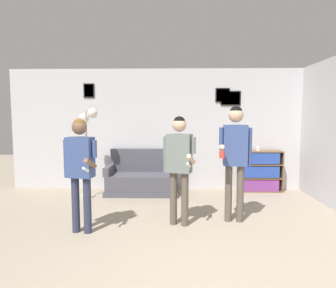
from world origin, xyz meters
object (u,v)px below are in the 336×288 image
(person_player_foreground_left, at_px, (80,164))
(drinking_cup, at_px, (258,148))
(floor_lamp, at_px, (86,126))
(person_watcher_holding_cup, at_px, (235,150))
(bookshelf, at_px, (260,171))
(person_player_foreground_center, at_px, (179,159))
(couch, at_px, (142,179))

(person_player_foreground_left, relative_size, drinking_cup, 16.39)
(floor_lamp, height_order, person_watcher_holding_cup, floor_lamp)
(bookshelf, bearing_deg, floor_lamp, -171.53)
(bookshelf, bearing_deg, person_player_foreground_center, -130.64)
(couch, xyz_separation_m, person_watcher_holding_cup, (1.63, -1.74, 0.83))
(person_player_foreground_left, bearing_deg, person_watcher_holding_cup, 12.69)
(bookshelf, bearing_deg, person_player_foreground_left, -142.63)
(drinking_cup, bearing_deg, floor_lamp, -171.39)
(floor_lamp, bearing_deg, bookshelf, 8.47)
(floor_lamp, bearing_deg, drinking_cup, 8.61)
(person_player_foreground_left, bearing_deg, couch, 74.63)
(bookshelf, distance_m, person_player_foreground_center, 2.83)
(floor_lamp, height_order, person_player_foreground_left, floor_lamp)
(floor_lamp, xyz_separation_m, person_watcher_holding_cup, (2.72, -1.38, -0.32))
(person_player_foreground_left, xyz_separation_m, person_watcher_holding_cup, (2.25, 0.51, 0.14))
(floor_lamp, relative_size, person_watcher_holding_cup, 1.00)
(couch, relative_size, bookshelf, 1.64)
(person_player_foreground_left, relative_size, person_watcher_holding_cup, 0.90)
(couch, relative_size, person_player_foreground_center, 0.92)
(bookshelf, xyz_separation_m, drinking_cup, (-0.06, 0.00, 0.50))
(person_player_foreground_left, bearing_deg, floor_lamp, 104.08)
(drinking_cup, bearing_deg, person_player_foreground_center, -129.71)
(person_player_foreground_left, xyz_separation_m, person_player_foreground_center, (1.38, 0.33, 0.02))
(person_player_foreground_left, bearing_deg, bookshelf, 37.37)
(drinking_cup, bearing_deg, bookshelf, -0.04)
(bookshelf, distance_m, drinking_cup, 0.50)
(couch, distance_m, bookshelf, 2.59)
(couch, xyz_separation_m, bookshelf, (2.57, 0.19, 0.15))
(floor_lamp, relative_size, drinking_cup, 18.34)
(drinking_cup, bearing_deg, person_watcher_holding_cup, -114.59)
(person_player_foreground_left, height_order, person_watcher_holding_cup, person_watcher_holding_cup)
(person_watcher_holding_cup, bearing_deg, person_player_foreground_left, -167.31)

